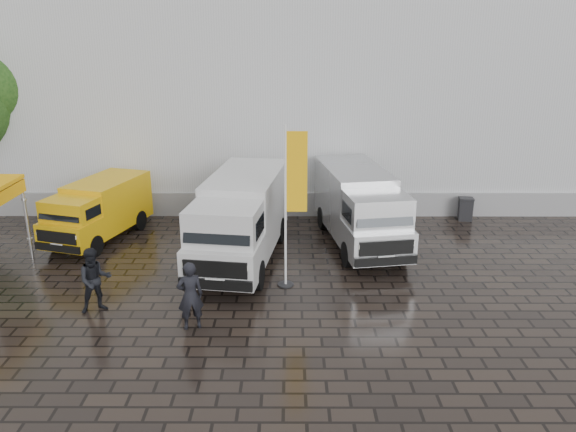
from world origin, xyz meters
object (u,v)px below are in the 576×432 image
object	(u,v)px
van_white	(241,221)
wheelie_bin	(465,209)
flagpole	(292,199)
van_silver	(359,209)
person_tent	(95,280)
van_yellow	(98,212)
person_front	(190,296)

from	to	relation	value
van_white	wheelie_bin	distance (m)	9.87
van_white	flagpole	world-z (taller)	flagpole
van_white	flagpole	size ratio (longest dim) A/B	1.32
van_white	van_silver	xyz separation A→B (m)	(4.12, 1.59, -0.08)
flagpole	person_tent	size ratio (longest dim) A/B	2.67
wheelie_bin	van_white	bearing A→B (deg)	-145.26
van_yellow	person_tent	size ratio (longest dim) A/B	2.52
person_tent	person_front	bearing A→B (deg)	-44.44
van_yellow	person_tent	bearing A→B (deg)	-56.20
wheelie_bin	person_front	world-z (taller)	person_front
van_yellow	wheelie_bin	xyz separation A→B (m)	(14.24, 2.30, -0.60)
van_yellow	van_silver	xyz separation A→B (m)	(9.54, -0.44, 0.26)
flagpole	person_front	world-z (taller)	flagpole
flagpole	person_tent	world-z (taller)	flagpole
person_front	flagpole	bearing A→B (deg)	-153.29
van_yellow	person_tent	world-z (taller)	van_yellow
van_yellow	wheelie_bin	world-z (taller)	van_yellow
van_silver	flagpole	size ratio (longest dim) A/B	1.25
person_tent	van_silver	bearing A→B (deg)	7.81
van_yellow	flagpole	size ratio (longest dim) A/B	0.94
van_white	flagpole	bearing A→B (deg)	-40.68
van_white	van_silver	bearing A→B (deg)	29.23
person_tent	van_white	bearing A→B (deg)	18.32
wheelie_bin	person_tent	distance (m)	14.82
wheelie_bin	person_tent	world-z (taller)	person_tent
wheelie_bin	person_tent	bearing A→B (deg)	-139.17
van_white	person_front	size ratio (longest dim) A/B	3.50
van_yellow	van_white	world-z (taller)	van_white
van_white	person_front	xyz separation A→B (m)	(-0.94, -4.52, -0.48)
flagpole	person_front	distance (m)	4.12
van_white	person_front	bearing A→B (deg)	-93.72
van_white	flagpole	distance (m)	2.87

